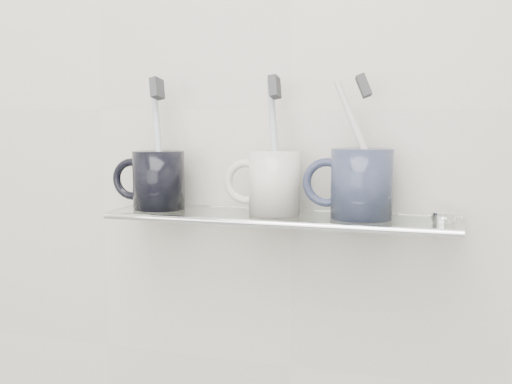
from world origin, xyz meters
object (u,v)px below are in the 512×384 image
at_px(shelf_glass, 280,218).
at_px(mug_right, 362,184).
at_px(mug_left, 159,180).
at_px(mug_center, 274,183).

height_order(shelf_glass, mug_right, mug_right).
height_order(mug_left, mug_center, mug_center).
relative_size(shelf_glass, mug_left, 5.72).
bearing_deg(mug_left, mug_center, -1.27).
xyz_separation_m(shelf_glass, mug_left, (-0.19, 0.00, 0.05)).
height_order(shelf_glass, mug_center, mug_center).
xyz_separation_m(mug_left, mug_center, (0.18, 0.00, 0.00)).
xyz_separation_m(mug_center, mug_right, (0.12, 0.00, 0.00)).
distance_m(mug_center, mug_right, 0.12).
relative_size(mug_left, mug_center, 0.96).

